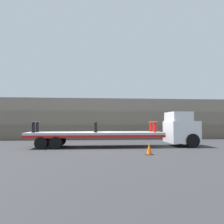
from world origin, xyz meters
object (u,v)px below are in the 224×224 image
object	(u,v)px
flatbed_trailer	(89,135)
fire_hydrant_black_near_1	(96,127)
truck_cab	(182,129)
traffic_cone	(149,149)
fire_hydrant_black_near_0	(33,127)
fire_hydrant_black_far_1	(95,127)
fire_hydrant_red_near_2	(155,127)
fire_hydrant_black_far_0	(37,127)
fire_hydrant_red_far_2	(151,127)

from	to	relation	value
flatbed_trailer	fire_hydrant_black_near_1	size ratio (longest dim) A/B	12.69
truck_cab	traffic_cone	size ratio (longest dim) A/B	3.93
truck_cab	fire_hydrant_black_near_0	world-z (taller)	truck_cab
fire_hydrant_black_far_1	fire_hydrant_red_near_2	distance (m)	4.78
fire_hydrant_black_far_0	traffic_cone	world-z (taller)	fire_hydrant_black_far_0
fire_hydrant_red_near_2	traffic_cone	distance (m)	4.31
fire_hydrant_black_far_0	fire_hydrant_black_near_1	bearing A→B (deg)	-13.81
truck_cab	fire_hydrant_black_far_0	size ratio (longest dim) A/B	3.36
traffic_cone	fire_hydrant_red_near_2	bearing A→B (deg)	68.84
flatbed_trailer	fire_hydrant_black_far_0	world-z (taller)	fire_hydrant_black_far_0
fire_hydrant_black_far_1	fire_hydrant_red_near_2	size ratio (longest dim) A/B	1.00
flatbed_trailer	fire_hydrant_black_far_0	xyz separation A→B (m)	(-4.11, 0.57, 0.60)
fire_hydrant_black_near_0	traffic_cone	bearing A→B (deg)	-26.33
truck_cab	fire_hydrant_red_near_2	size ratio (longest dim) A/B	3.36
fire_hydrant_black_near_1	fire_hydrant_black_far_1	size ratio (longest dim) A/B	1.00
truck_cab	fire_hydrant_black_far_0	bearing A→B (deg)	177.21
fire_hydrant_black_far_0	fire_hydrant_red_far_2	bearing A→B (deg)	0.00
fire_hydrant_red_far_2	fire_hydrant_black_far_1	bearing A→B (deg)	180.00
flatbed_trailer	traffic_cone	distance (m)	5.79
truck_cab	fire_hydrant_red_near_2	distance (m)	2.48
fire_hydrant_red_far_2	fire_hydrant_red_near_2	bearing A→B (deg)	-90.00
fire_hydrant_black_near_0	fire_hydrant_red_far_2	xyz separation A→B (m)	(9.29, 1.14, 0.00)
fire_hydrant_black_near_0	fire_hydrant_black_near_1	xyz separation A→B (m)	(4.64, 0.00, 0.00)
fire_hydrant_black_near_0	fire_hydrant_black_far_0	bearing A→B (deg)	90.00
flatbed_trailer	fire_hydrant_black_far_0	distance (m)	4.19
fire_hydrant_red_far_2	fire_hydrant_black_near_1	bearing A→B (deg)	-166.19
fire_hydrant_black_far_0	traffic_cone	size ratio (longest dim) A/B	1.17
fire_hydrant_black_far_0	traffic_cone	xyz separation A→B (m)	(7.79, -5.00, -1.23)
fire_hydrant_red_near_2	fire_hydrant_black_far_1	bearing A→B (deg)	166.19
fire_hydrant_black_near_0	fire_hydrant_red_far_2	size ratio (longest dim) A/B	1.00
flatbed_trailer	fire_hydrant_red_near_2	bearing A→B (deg)	-6.29
fire_hydrant_black_near_0	fire_hydrant_red_far_2	bearing A→B (deg)	7.01
fire_hydrant_black_near_1	fire_hydrant_red_far_2	size ratio (longest dim) A/B	1.00
flatbed_trailer	fire_hydrant_red_far_2	size ratio (longest dim) A/B	12.69
fire_hydrant_black_near_1	traffic_cone	world-z (taller)	fire_hydrant_black_near_1
fire_hydrant_black_far_0	fire_hydrant_red_near_2	distance (m)	9.36
truck_cab	fire_hydrant_red_far_2	bearing A→B (deg)	166.65
flatbed_trailer	fire_hydrant_red_near_2	xyz separation A→B (m)	(5.18, -0.57, 0.60)
fire_hydrant_black_near_0	fire_hydrant_black_far_1	bearing A→B (deg)	13.81
fire_hydrant_red_far_2	traffic_cone	bearing A→B (deg)	-106.63
fire_hydrant_black_near_1	fire_hydrant_red_near_2	bearing A→B (deg)	0.00
fire_hydrant_red_near_2	truck_cab	bearing A→B (deg)	13.35
fire_hydrant_red_near_2	traffic_cone	xyz separation A→B (m)	(-1.49, -3.86, -1.23)
flatbed_trailer	fire_hydrant_black_near_0	distance (m)	4.19
truck_cab	fire_hydrant_red_far_2	size ratio (longest dim) A/B	3.36
truck_cab	fire_hydrant_red_far_2	xyz separation A→B (m)	(-2.40, 0.57, 0.17)
truck_cab	flatbed_trailer	xyz separation A→B (m)	(-7.58, 0.00, -0.43)
fire_hydrant_black_near_1	traffic_cone	size ratio (longest dim) A/B	1.17
fire_hydrant_black_near_1	fire_hydrant_red_far_2	distance (m)	4.78
flatbed_trailer	fire_hydrant_red_near_2	distance (m)	5.25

